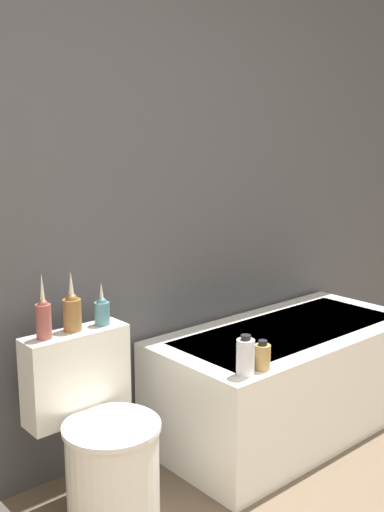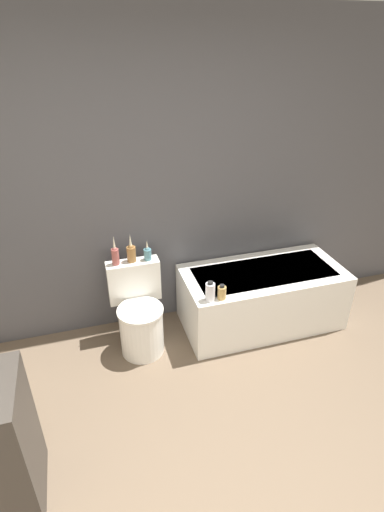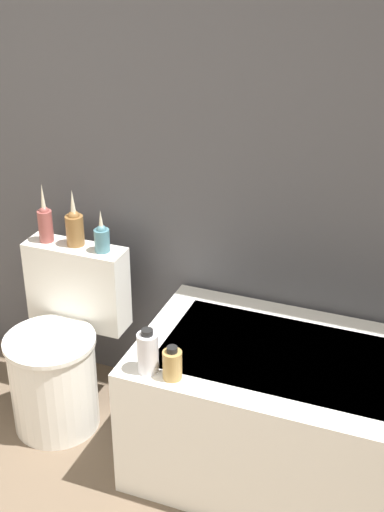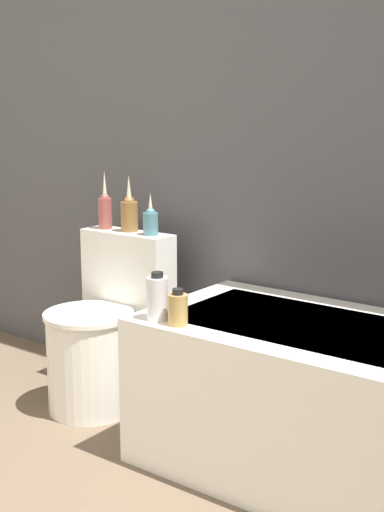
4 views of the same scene
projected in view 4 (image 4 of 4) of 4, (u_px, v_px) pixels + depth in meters
The scene contains 8 objects.
wall_back_tiled at pixel (219, 100), 2.97m from camera, with size 6.40×0.06×2.60m.
bathtub at pixel (345, 408), 2.41m from camera, with size 1.43×0.69×0.55m.
toilet at pixel (101, 335), 3.05m from camera, with size 0.44×0.51×0.74m.
vase_gold at pixel (105, 209), 3.17m from camera, with size 0.06×0.06×0.26m.
vase_silver at pixel (129, 212), 3.10m from camera, with size 0.07×0.07×0.25m.
vase_bronze at pixel (151, 220), 3.02m from camera, with size 0.06×0.06×0.18m.
shampoo_bottle_tall at pixel (157, 298), 2.47m from camera, with size 0.08×0.08×0.17m.
shampoo_bottle_short at pixel (178, 309), 2.42m from camera, with size 0.07×0.07×0.13m.
Camera 4 is at (1.73, -0.30, 1.28)m, focal length 50.00 mm.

